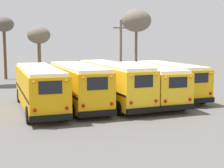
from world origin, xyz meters
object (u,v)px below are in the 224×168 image
Objects in this scene: school_bus_0 at (39,87)px; school_bus_2 at (113,82)px; school_bus_3 at (145,82)px; bare_tree_2 at (4,26)px; utility_pole at (121,51)px; school_bus_4 at (170,79)px; bare_tree_0 at (136,21)px; school_bus_1 at (78,85)px; bare_tree_3 at (39,37)px.

school_bus_2 is at bearing 3.32° from school_bus_0.
bare_tree_2 is at bearing 116.32° from school_bus_3.
utility_pole is at bearing 65.92° from school_bus_2.
school_bus_4 is 1.04× the size of bare_tree_0.
school_bus_0 is 0.97× the size of school_bus_3.
bare_tree_2 is at bearing 109.40° from school_bus_2.
school_bus_4 is at bearing 7.73° from school_bus_0.
bare_tree_2 is at bearing 174.24° from bare_tree_0.
utility_pole is 0.91× the size of bare_tree_2.
school_bus_2 is at bearing -114.08° from utility_pole.
bare_tree_0 is (15.81, 19.07, 5.82)m from school_bus_0.
bare_tree_2 is (-4.35, 20.71, 4.95)m from school_bus_1.
bare_tree_2 is at bearing 123.89° from school_bus_4.
school_bus_0 is 1.60× the size of bare_tree_3.
school_bus_2 is at bearing -167.94° from school_bus_4.
school_bus_0 is at bearing -97.75° from bare_tree_3.
school_bus_3 is 3.07m from school_bus_4.
bare_tree_3 is (3.47, -6.26, -1.30)m from bare_tree_2.
school_bus_1 is 0.90× the size of school_bus_3.
utility_pole is at bearing 80.31° from school_bus_3.
school_bus_3 is 16.01m from bare_tree_3.
school_bus_3 is 1.18× the size of bare_tree_0.
school_bus_3 is 1.13× the size of school_bus_4.
bare_tree_0 reaches higher than school_bus_2.
school_bus_2 is at bearing -118.30° from bare_tree_0.
utility_pole is 15.87m from bare_tree_2.
bare_tree_2 is (-12.94, 19.26, 5.03)m from school_bus_4.
school_bus_4 is 18.98m from bare_tree_0.
school_bus_1 is 0.91× the size of school_bus_2.
utility_pole reaches higher than school_bus_0.
school_bus_1 reaches higher than school_bus_3.
bare_tree_2 is at bearing 94.09° from school_bus_0.
bare_tree_0 is at bearing 61.70° from school_bus_2.
school_bus_0 is at bearing -177.99° from school_bus_1.
utility_pole reaches higher than bare_tree_3.
school_bus_4 is at bearing -82.93° from utility_pole.
bare_tree_3 is at bearing 115.10° from school_bus_3.
bare_tree_0 reaches higher than bare_tree_3.
bare_tree_3 is at bearing 126.08° from school_bus_4.
bare_tree_2 reaches higher than school_bus_2.
school_bus_0 is 1.14× the size of bare_tree_0.
bare_tree_0 is 1.40× the size of bare_tree_3.
utility_pole is (-1.12, 9.07, 2.12)m from school_bus_4.
bare_tree_2 is at bearing 101.86° from school_bus_1.
bare_tree_0 is 14.71m from bare_tree_3.
bare_tree_0 reaches higher than school_bus_1.
bare_tree_2 is 7.28m from bare_tree_3.
bare_tree_3 reaches higher than school_bus_3.
school_bus_1 is at bearing -125.35° from utility_pole.
bare_tree_3 reaches higher than school_bus_0.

